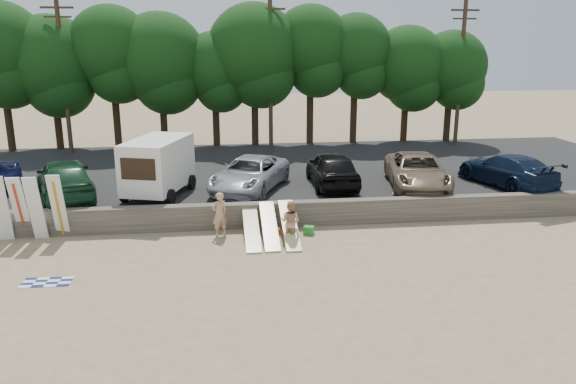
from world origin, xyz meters
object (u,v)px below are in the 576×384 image
car_5 (507,170)px  car_4 (417,171)px  car_1 (65,179)px  box_trailer (158,164)px  beachgoer_b (290,222)px  car_3 (332,169)px  cooler (309,230)px  car_2 (249,174)px  beachgoer_a (220,214)px

car_5 → car_4: bearing=-18.2°
car_1 → car_5: size_ratio=1.00×
box_trailer → beachgoer_b: size_ratio=2.70×
car_3 → beachgoer_b: size_ratio=3.05×
car_4 → cooler: size_ratio=14.38×
box_trailer → cooler: bearing=-15.8°
box_trailer → cooler: (5.98, -3.90, -1.93)m
car_1 → car_5: (19.71, -0.20, -0.13)m
car_1 → car_3: 11.70m
car_4 → car_5: (4.22, -0.22, -0.01)m
box_trailer → car_2: size_ratio=0.81×
cooler → car_3: bearing=91.8°
car_2 → beachgoer_b: (1.20, -5.08, -0.64)m
cooler → car_5: bearing=43.9°
car_1 → car_3: (11.68, 0.69, -0.05)m
car_2 → car_1: bearing=-152.4°
car_2 → cooler: bearing=-40.8°
car_5 → car_2: bearing=-18.6°
car_3 → car_4: (3.82, -0.67, -0.07)m
car_2 → cooler: 4.93m
car_5 → box_trailer: bearing=-16.2°
box_trailer → car_1: (-3.89, -0.07, -0.51)m
beachgoer_a → car_2: bearing=-134.6°
beachgoer_a → cooler: bearing=149.9°
car_3 → car_4: 3.88m
car_4 → cooler: car_4 is taller
beachgoer_b → cooler: (0.82, 0.77, -0.63)m
beachgoer_a → car_5: bearing=168.5°
box_trailer → beachgoer_a: bearing=-37.4°
box_trailer → beachgoer_a: 4.62m
box_trailer → car_2: (3.95, 0.42, -0.65)m
car_3 → beachgoer_a: (-5.21, -4.26, -0.66)m
car_1 → beachgoer_a: car_1 is taller
box_trailer → car_2: bearing=23.3°
beachgoer_b → car_3: bearing=-84.9°
box_trailer → beachgoer_b: 7.07m
cooler → box_trailer: bearing=170.5°
car_4 → car_1: bearing=-169.5°
beachgoer_a → cooler: (3.40, -0.26, -0.70)m
beachgoer_b → car_5: bearing=-126.0°
cooler → car_1: bearing=-177.6°
car_1 → cooler: size_ratio=13.58×
car_3 → cooler: bearing=69.1°
car_5 → cooler: car_5 is taller
box_trailer → car_1: size_ratio=0.83×
car_2 → car_5: bearing=20.7°
box_trailer → beachgoer_a: (2.58, -3.64, -1.23)m
car_1 → cooler: bearing=139.5°
car_3 → cooler: car_3 is taller
beachgoer_a → cooler: 3.48m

